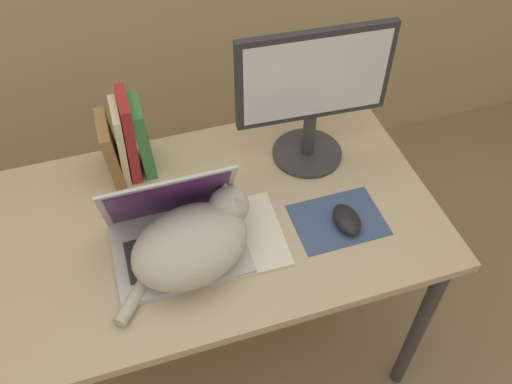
{
  "coord_description": "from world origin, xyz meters",
  "views": [
    {
      "loc": [
        -0.17,
        -0.56,
        1.86
      ],
      "look_at": [
        0.11,
        0.31,
        0.85
      ],
      "focal_mm": 38.0,
      "sensor_mm": 36.0,
      "label": 1
    }
  ],
  "objects": [
    {
      "name": "desk",
      "position": [
        0.0,
        0.35,
        0.66
      ],
      "size": [
        1.19,
        0.7,
        0.75
      ],
      "color": "tan",
      "rests_on": "ground_plane"
    },
    {
      "name": "cat",
      "position": [
        -0.08,
        0.23,
        0.82
      ],
      "size": [
        0.38,
        0.3,
        0.15
      ],
      "color": "#B2ADA3",
      "rests_on": "desk"
    },
    {
      "name": "computer_mouse",
      "position": [
        0.33,
        0.22,
        0.77
      ],
      "size": [
        0.07,
        0.11,
        0.04
      ],
      "color": "black",
      "rests_on": "mousepad"
    },
    {
      "name": "laptop",
      "position": [
        -0.11,
        0.29,
        0.79
      ],
      "size": [
        0.33,
        0.25,
        0.24
      ],
      "color": "#B7B7BC",
      "rests_on": "desk"
    },
    {
      "name": "mousepad",
      "position": [
        0.31,
        0.24,
        0.75
      ],
      "size": [
        0.23,
        0.17,
        0.0
      ],
      "color": "#384C75",
      "rests_on": "desk"
    },
    {
      "name": "book_row",
      "position": [
        -0.18,
        0.59,
        0.86
      ],
      "size": [
        0.13,
        0.15,
        0.25
      ],
      "color": "olive",
      "rests_on": "desk"
    },
    {
      "name": "notepad",
      "position": [
        0.06,
        0.26,
        0.75
      ],
      "size": [
        0.19,
        0.25,
        0.01
      ],
      "color": "silver",
      "rests_on": "desk"
    },
    {
      "name": "external_monitor",
      "position": [
        0.32,
        0.5,
        0.97
      ],
      "size": [
        0.42,
        0.2,
        0.41
      ],
      "color": "#333338",
      "rests_on": "desk"
    }
  ]
}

